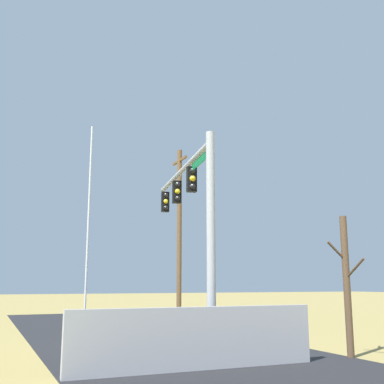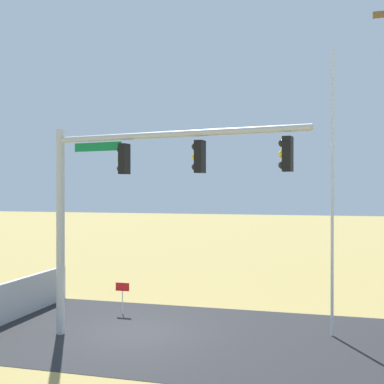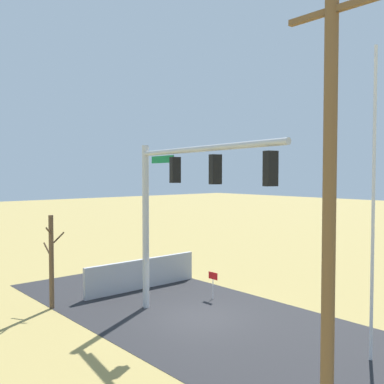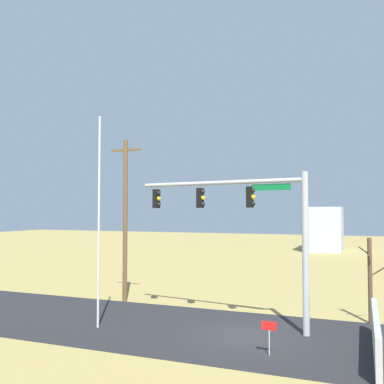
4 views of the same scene
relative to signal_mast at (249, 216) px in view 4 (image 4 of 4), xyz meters
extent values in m
plane|color=#9E894C|center=(0.11, -1.29, -4.99)|extent=(160.00, 160.00, 0.00)
cube|color=#232326|center=(-3.89, -1.29, -4.98)|extent=(28.00, 8.00, 0.01)
cube|color=#B7B5AD|center=(3.54, -0.41, -4.98)|extent=(6.00, 6.00, 0.01)
cube|color=#A8A8AD|center=(5.18, -2.06, -4.25)|extent=(0.20, 6.34, 1.47)
cylinder|color=#B2B5BA|center=(2.54, -0.41, -1.54)|extent=(0.28, 0.28, 6.89)
cylinder|color=#B2B5BA|center=(-1.60, 0.26, 1.55)|extent=(8.31, 1.54, 0.20)
cube|color=#0F7238|center=(1.05, -0.17, 1.27)|extent=(1.78, 0.32, 0.28)
cube|color=black|center=(0.06, -0.01, 0.85)|extent=(0.29, 0.39, 0.96)
sphere|color=black|center=(0.20, -0.03, 1.15)|extent=(0.22, 0.22, 0.22)
sphere|color=yellow|center=(0.20, -0.03, 0.85)|extent=(0.22, 0.22, 0.22)
sphere|color=black|center=(0.20, -0.03, 0.55)|extent=(0.22, 0.22, 0.22)
cube|color=black|center=(-2.51, 0.41, 0.85)|extent=(0.29, 0.39, 0.96)
sphere|color=black|center=(-2.36, 0.38, 1.15)|extent=(0.22, 0.22, 0.22)
sphere|color=yellow|center=(-2.36, 0.38, 0.85)|extent=(0.22, 0.22, 0.22)
sphere|color=black|center=(-2.36, 0.38, 0.55)|extent=(0.22, 0.22, 0.22)
cube|color=black|center=(-5.08, 0.83, 0.85)|extent=(0.29, 0.39, 0.96)
sphere|color=black|center=(-4.93, 0.80, 1.15)|extent=(0.22, 0.22, 0.22)
sphere|color=yellow|center=(-4.93, 0.80, 0.85)|extent=(0.22, 0.22, 0.22)
sphere|color=black|center=(-4.93, 0.80, 0.55)|extent=(0.22, 0.22, 0.22)
cylinder|color=silver|center=(-6.30, -2.55, -0.22)|extent=(0.10, 0.10, 9.53)
cylinder|color=brown|center=(-8.02, 2.73, -0.30)|extent=(0.26, 0.26, 9.37)
cube|color=brown|center=(-8.02, 2.73, 3.78)|extent=(1.90, 0.12, 0.12)
cylinder|color=brown|center=(5.07, 2.65, -3.01)|extent=(0.20, 0.20, 3.96)
cylinder|color=brown|center=(5.44, 2.65, -2.55)|extent=(0.78, 0.07, 0.57)
cylinder|color=brown|center=(4.84, 2.85, -1.65)|extent=(0.54, 0.47, 0.39)
cylinder|color=brown|center=(5.05, 2.38, -2.04)|extent=(0.12, 0.61, 0.55)
cylinder|color=silver|center=(1.59, -3.46, -4.54)|extent=(0.04, 0.04, 0.90)
cube|color=red|center=(1.59, -3.46, -3.93)|extent=(0.56, 0.02, 0.32)
cube|color=silver|center=(0.03, 40.71, -2.11)|extent=(4.55, 7.96, 5.75)
camera|label=1|loc=(16.07, -6.89, -2.96)|focal=44.78mm
camera|label=2|loc=(-6.01, 14.37, -0.12)|focal=45.91mm
camera|label=3|loc=(-12.56, 10.21, 0.71)|focal=40.84mm
camera|label=4|loc=(4.81, -19.18, 0.21)|focal=40.44mm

